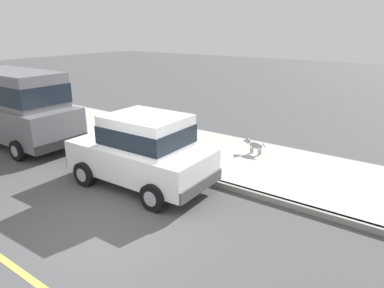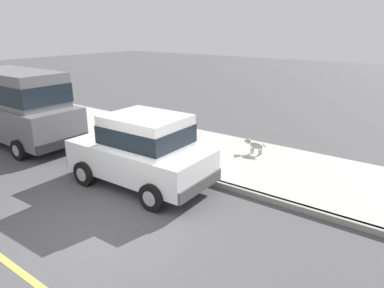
% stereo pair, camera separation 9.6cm
% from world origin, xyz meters
% --- Properties ---
extents(ground_plane, '(80.00, 80.00, 0.00)m').
position_xyz_m(ground_plane, '(0.00, 0.00, 0.00)').
color(ground_plane, '#4C4C4F').
extents(curb, '(0.16, 64.00, 0.14)m').
position_xyz_m(curb, '(3.20, 0.00, 0.07)').
color(curb, gray).
rests_on(curb, ground).
extents(sidewalk, '(3.60, 64.00, 0.14)m').
position_xyz_m(sidewalk, '(5.00, 0.00, 0.07)').
color(sidewalk, '#B7B5AD').
rests_on(sidewalk, ground).
extents(lane_centre_line, '(0.12, 57.60, 0.01)m').
position_xyz_m(lane_centre_line, '(-1.60, 0.00, 0.00)').
color(lane_centre_line, '#E0D64C').
rests_on(lane_centre_line, ground).
extents(car_white_hatchback, '(2.02, 3.84, 1.88)m').
position_xyz_m(car_white_hatchback, '(2.11, 0.82, 0.98)').
color(car_white_hatchback, white).
rests_on(car_white_hatchback, ground).
extents(car_grey_van, '(2.15, 4.91, 2.52)m').
position_xyz_m(car_grey_van, '(2.14, 6.66, 1.39)').
color(car_grey_van, slate).
rests_on(car_grey_van, ground).
extents(dog_grey, '(0.22, 0.76, 0.49)m').
position_xyz_m(dog_grey, '(5.59, -0.57, 0.43)').
color(dog_grey, '#999691').
rests_on(dog_grey, sidewalk).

